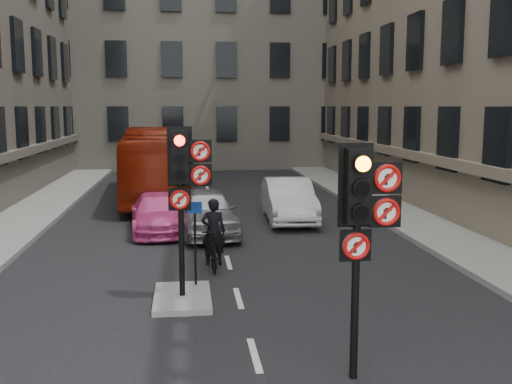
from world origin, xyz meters
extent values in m
cube|color=gray|center=(7.20, 12.00, 0.08)|extent=(3.00, 50.00, 0.16)
cube|color=gray|center=(-1.20, 5.00, 0.06)|extent=(1.20, 2.00, 0.12)
cube|color=#666056|center=(0.00, 38.00, 10.00)|extent=(30.00, 14.00, 20.00)
cylinder|color=black|center=(1.40, 1.00, 1.20)|extent=(0.12, 0.12, 2.40)
cube|color=black|center=(1.40, 1.00, 2.95)|extent=(0.36, 0.28, 1.10)
cube|color=black|center=(1.40, 1.13, 2.95)|extent=(0.52, 0.03, 1.25)
cylinder|color=orange|center=(1.40, 0.76, 3.30)|extent=(0.22, 0.01, 0.22)
cylinder|color=black|center=(1.40, 0.76, 2.95)|extent=(0.22, 0.01, 0.22)
cylinder|color=black|center=(1.40, 0.76, 2.60)|extent=(0.22, 0.01, 0.22)
cube|color=black|center=(1.82, 0.98, 3.07)|extent=(0.47, 0.05, 0.47)
cylinder|color=white|center=(1.82, 0.94, 3.07)|extent=(0.41, 0.02, 0.41)
torus|color=#BF0C0A|center=(1.82, 0.93, 3.07)|extent=(0.41, 0.06, 0.41)
cube|color=#BF0C0A|center=(1.82, 0.92, 3.07)|extent=(0.25, 0.01, 0.25)
cube|color=black|center=(1.82, 0.98, 2.57)|extent=(0.47, 0.05, 0.47)
cylinder|color=white|center=(1.82, 0.94, 2.57)|extent=(0.41, 0.02, 0.41)
torus|color=#BF0C0A|center=(1.82, 0.93, 2.57)|extent=(0.41, 0.06, 0.41)
cube|color=#BF0C0A|center=(1.82, 0.92, 2.57)|extent=(0.25, 0.01, 0.25)
cube|color=black|center=(1.38, 0.98, 2.07)|extent=(0.47, 0.05, 0.47)
cylinder|color=white|center=(1.38, 0.94, 2.07)|extent=(0.41, 0.02, 0.41)
torus|color=#BF0C0A|center=(1.38, 0.93, 2.07)|extent=(0.41, 0.06, 0.41)
cube|color=#BF0C0A|center=(1.38, 0.92, 2.07)|extent=(0.25, 0.01, 0.25)
cylinder|color=black|center=(-1.20, 5.00, 1.32)|extent=(0.12, 0.12, 2.40)
cube|color=black|center=(-1.20, 5.00, 3.07)|extent=(0.36, 0.28, 1.10)
cube|color=black|center=(-1.20, 5.13, 3.07)|extent=(0.52, 0.03, 1.25)
cylinder|color=#FF1407|center=(-1.20, 4.75, 3.42)|extent=(0.22, 0.02, 0.22)
cylinder|color=black|center=(-1.20, 4.75, 3.07)|extent=(0.22, 0.02, 0.22)
cylinder|color=black|center=(-1.20, 4.75, 2.72)|extent=(0.22, 0.02, 0.22)
cube|color=black|center=(-0.78, 4.98, 3.19)|extent=(0.47, 0.05, 0.47)
cylinder|color=white|center=(-0.78, 4.94, 3.19)|extent=(0.41, 0.02, 0.41)
torus|color=#BF0C0A|center=(-0.78, 4.92, 3.19)|extent=(0.41, 0.06, 0.41)
cube|color=#BF0C0A|center=(-0.78, 4.92, 3.19)|extent=(0.25, 0.02, 0.25)
cube|color=black|center=(-0.78, 4.98, 2.69)|extent=(0.47, 0.05, 0.47)
cylinder|color=white|center=(-0.78, 4.94, 2.69)|extent=(0.41, 0.02, 0.41)
torus|color=#BF0C0A|center=(-0.78, 4.92, 2.69)|extent=(0.41, 0.06, 0.41)
cube|color=#BF0C0A|center=(-0.78, 4.92, 2.69)|extent=(0.25, 0.02, 0.25)
cube|color=black|center=(-1.22, 4.98, 2.19)|extent=(0.47, 0.05, 0.47)
cylinder|color=white|center=(-1.22, 4.94, 2.19)|extent=(0.41, 0.02, 0.41)
torus|color=#BF0C0A|center=(-1.22, 4.92, 2.19)|extent=(0.41, 0.06, 0.41)
cube|color=#BF0C0A|center=(-1.22, 4.92, 2.19)|extent=(0.25, 0.02, 0.25)
imported|color=#999AA0|center=(-0.43, 11.61, 0.74)|extent=(2.17, 4.51, 1.49)
imported|color=silver|center=(2.59, 13.61, 0.76)|extent=(1.80, 4.68, 1.52)
imported|color=#DA408D|center=(-2.01, 12.25, 0.61)|extent=(2.06, 4.33, 1.22)
imported|color=maroon|center=(-2.50, 19.65, 1.57)|extent=(3.29, 11.42, 3.15)
imported|color=black|center=(-0.49, 7.54, 0.55)|extent=(0.71, 1.87, 1.09)
imported|color=black|center=(-0.39, 7.87, 0.88)|extent=(0.69, 0.51, 1.75)
cylinder|color=black|center=(-0.90, 5.75, 1.05)|extent=(0.06, 0.06, 1.86)
cube|color=navy|center=(-0.90, 5.70, 1.89)|extent=(0.33, 0.05, 0.26)
camera|label=1|loc=(-1.10, -7.40, 4.10)|focal=42.00mm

